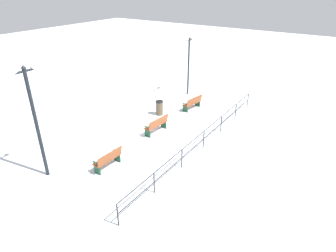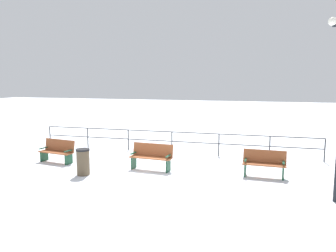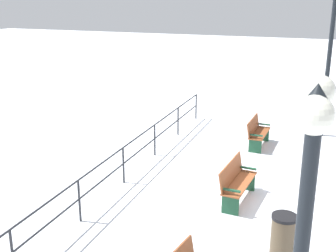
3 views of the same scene
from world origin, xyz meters
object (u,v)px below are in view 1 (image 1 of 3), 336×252
bench_third (108,159)px  bench_nearest (193,103)px  lamppost_near (189,56)px  lamppost_middle (34,113)px  trash_bin (159,108)px  bench_second (157,125)px

bench_third → bench_nearest: bearing=-86.7°
lamppost_near → lamppost_middle: size_ratio=0.85×
bench_nearest → bench_third: 8.11m
bench_nearest → bench_third: (-0.15, 8.11, 0.01)m
lamppost_near → bench_third: bearing=100.4°
lamppost_near → trash_bin: 4.98m
lamppost_near → trash_bin: (-0.43, 4.33, -2.41)m
bench_third → lamppost_near: (1.92, -10.50, 2.40)m
lamppost_middle → bench_second: bearing=-106.3°
bench_third → lamppost_near: bearing=-77.4°
bench_second → trash_bin: size_ratio=1.75×
lamppost_middle → bench_nearest: bearing=-100.0°
lamppost_near → lamppost_middle: lamppost_middle is taller
bench_third → lamppost_near: 10.94m
bench_nearest → lamppost_middle: (1.77, 10.02, 2.55)m
lamppost_near → trash_bin: size_ratio=4.52×
bench_second → bench_nearest: bearing=-85.9°
lamppost_middle → trash_bin: lamppost_middle is taller
bench_second → lamppost_near: lamppost_near is taller
bench_second → bench_third: 4.06m
bench_second → lamppost_near: bearing=-70.3°
bench_third → lamppost_middle: (1.92, 1.91, 2.54)m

